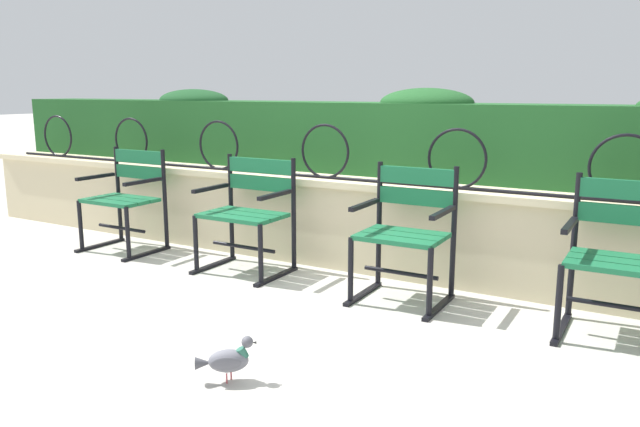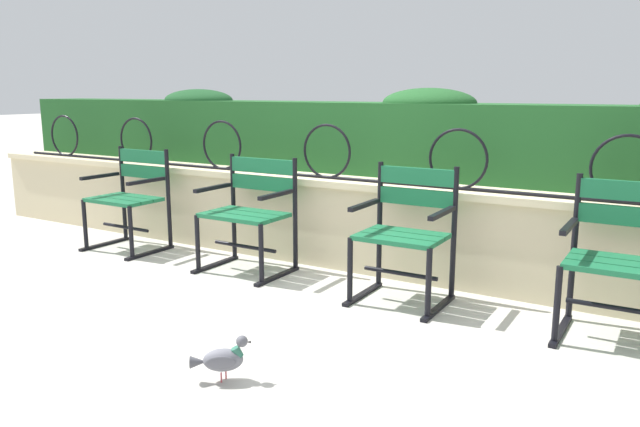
% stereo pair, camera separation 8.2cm
% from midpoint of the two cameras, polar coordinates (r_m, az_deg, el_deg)
% --- Properties ---
extents(ground_plane, '(60.00, 60.00, 0.00)m').
position_cam_midpoint_polar(ground_plane, '(4.21, -0.06, -7.57)').
color(ground_plane, '#BCB7AD').
extents(stone_wall, '(8.47, 0.41, 0.69)m').
position_cam_midpoint_polar(stone_wall, '(4.78, 4.85, -1.00)').
color(stone_wall, beige).
rests_on(stone_wall, ground).
extents(iron_arch_fence, '(7.90, 0.02, 0.42)m').
position_cam_midpoint_polar(iron_arch_fence, '(4.75, 1.63, 5.31)').
color(iron_arch_fence, black).
rests_on(iron_arch_fence, stone_wall).
extents(hedge_row, '(8.30, 0.54, 0.69)m').
position_cam_midpoint_polar(hedge_row, '(5.07, 7.62, 7.10)').
color(hedge_row, '#1E5123').
rests_on(hedge_row, stone_wall).
extents(park_chair_leftmost, '(0.61, 0.52, 0.86)m').
position_cam_midpoint_polar(park_chair_leftmost, '(5.58, -16.55, 1.60)').
color(park_chair_leftmost, '#19663D').
rests_on(park_chair_leftmost, ground).
extents(park_chair_centre_left, '(0.64, 0.52, 0.86)m').
position_cam_midpoint_polar(park_chair_centre_left, '(4.72, -5.90, 0.33)').
color(park_chair_centre_left, '#19663D').
rests_on(park_chair_centre_left, ground).
extents(park_chair_centre_right, '(0.58, 0.53, 0.88)m').
position_cam_midpoint_polar(park_chair_centre_right, '(4.06, 8.46, -1.55)').
color(park_chair_centre_right, '#19663D').
rests_on(park_chair_centre_right, ground).
extents(park_chair_rightmost, '(0.63, 0.53, 0.89)m').
position_cam_midpoint_polar(park_chair_rightmost, '(3.78, 26.82, -3.53)').
color(park_chair_rightmost, '#19663D').
rests_on(park_chair_rightmost, ground).
extents(pigeon_near_chairs, '(0.25, 0.21, 0.22)m').
position_cam_midpoint_polar(pigeon_near_chairs, '(3.05, -8.17, -13.03)').
color(pigeon_near_chairs, slate).
rests_on(pigeon_near_chairs, ground).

